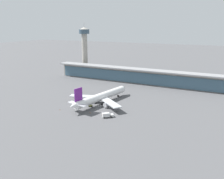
# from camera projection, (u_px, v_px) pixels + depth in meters

# --- Properties ---
(ground_plane) EXTENTS (1200.00, 1200.00, 0.00)m
(ground_plane) POSITION_uv_depth(u_px,v_px,m) (101.00, 106.00, 172.90)
(ground_plane) COLOR #515154
(airliner_on_stand) EXTENTS (47.93, 63.14, 16.91)m
(airliner_on_stand) POSITION_uv_depth(u_px,v_px,m) (100.00, 97.00, 175.61)
(airliner_on_stand) COLOR white
(airliner_on_stand) RESTS_ON ground
(service_truck_near_nose_olive) EXTENTS (3.30, 2.70, 2.05)m
(service_truck_near_nose_olive) POSITION_uv_depth(u_px,v_px,m) (90.00, 106.00, 169.95)
(service_truck_near_nose_olive) COLOR olive
(service_truck_near_nose_olive) RESTS_ON ground
(service_truck_under_wing_yellow) EXTENTS (8.12, 7.14, 2.95)m
(service_truck_under_wing_yellow) POSITION_uv_depth(u_px,v_px,m) (80.00, 98.00, 185.32)
(service_truck_under_wing_yellow) COLOR yellow
(service_truck_under_wing_yellow) RESTS_ON ground
(service_truck_mid_apron_white) EXTENTS (6.95, 6.61, 3.10)m
(service_truck_mid_apron_white) POSITION_uv_depth(u_px,v_px,m) (107.00, 115.00, 150.25)
(service_truck_mid_apron_white) COLOR silver
(service_truck_mid_apron_white) RESTS_ON ground
(terminal_building) EXTENTS (183.60, 12.80, 15.20)m
(terminal_building) POSITION_uv_depth(u_px,v_px,m) (138.00, 76.00, 237.34)
(terminal_building) COLOR #9E998E
(terminal_building) RESTS_ON ground
(control_tower) EXTENTS (12.00, 12.00, 59.95)m
(control_tower) POSITION_uv_depth(u_px,v_px,m) (85.00, 47.00, 274.83)
(control_tower) COLOR #9E998E
(control_tower) RESTS_ON ground
(safety_cone_alpha) EXTENTS (0.62, 0.62, 0.70)m
(safety_cone_alpha) POSITION_uv_depth(u_px,v_px,m) (90.00, 113.00, 158.00)
(safety_cone_alpha) COLOR orange
(safety_cone_alpha) RESTS_ON ground
(safety_cone_bravo) EXTENTS (0.62, 0.62, 0.70)m
(safety_cone_bravo) POSITION_uv_depth(u_px,v_px,m) (60.00, 110.00, 163.53)
(safety_cone_bravo) COLOR orange
(safety_cone_bravo) RESTS_ON ground
(safety_cone_charlie) EXTENTS (0.62, 0.62, 0.70)m
(safety_cone_charlie) POSITION_uv_depth(u_px,v_px,m) (102.00, 114.00, 154.88)
(safety_cone_charlie) COLOR orange
(safety_cone_charlie) RESTS_ON ground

